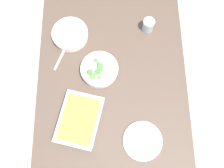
{
  "coord_description": "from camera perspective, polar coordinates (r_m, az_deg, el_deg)",
  "views": [
    {
      "loc": [
        -0.42,
        0.01,
        2.12
      ],
      "look_at": [
        0.0,
        0.0,
        0.74
      ],
      "focal_mm": 38.61,
      "sensor_mm": 36.0,
      "label": 1
    }
  ],
  "objects": [
    {
      "name": "side_plate",
      "position": [
        1.39,
        7.25,
        -13.21
      ],
      "size": [
        0.22,
        0.22,
        0.01
      ],
      "primitive_type": "cylinder",
      "color": "silver",
      "rests_on": "dining_table"
    },
    {
      "name": "spoon_by_stew",
      "position": [
        1.54,
        -11.69,
        6.99
      ],
      "size": [
        0.17,
        0.08,
        0.01
      ],
      "color": "silver",
      "rests_on": "dining_table"
    },
    {
      "name": "stew_bowl",
      "position": [
        1.56,
        -9.88,
        11.51
      ],
      "size": [
        0.23,
        0.23,
        0.06
      ],
      "color": "white",
      "rests_on": "dining_table"
    },
    {
      "name": "drink_cup",
      "position": [
        1.58,
        8.57,
        13.55
      ],
      "size": [
        0.07,
        0.07,
        0.08
      ],
      "color": "#B2BCC6",
      "rests_on": "dining_table"
    },
    {
      "name": "baking_dish",
      "position": [
        1.38,
        -7.71,
        -8.41
      ],
      "size": [
        0.34,
        0.29,
        0.06
      ],
      "color": "silver",
      "rests_on": "dining_table"
    },
    {
      "name": "ground_plane",
      "position": [
        2.16,
        0.0,
        -5.7
      ],
      "size": [
        6.0,
        6.0,
        0.0
      ],
      "primitive_type": "plane",
      "color": "#B2A899"
    },
    {
      "name": "broccoli_bowl",
      "position": [
        1.44,
        -3.05,
        3.44
      ],
      "size": [
        0.23,
        0.23,
        0.07
      ],
      "color": "white",
      "rests_on": "dining_table"
    },
    {
      "name": "dining_table",
      "position": [
        1.53,
        0.0,
        -0.98
      ],
      "size": [
        1.2,
        0.9,
        0.74
      ],
      "color": "#4C3D33",
      "rests_on": "ground_plane"
    }
  ]
}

